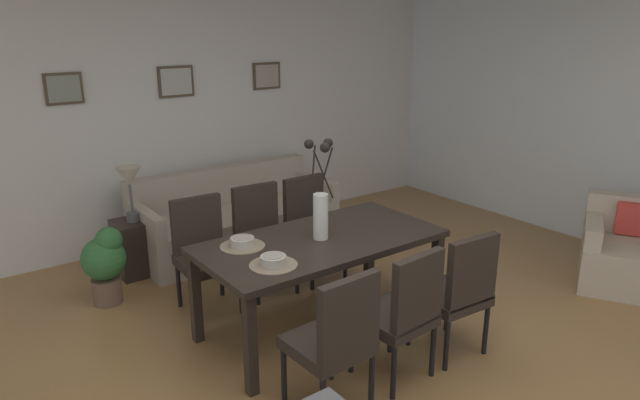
{
  "coord_description": "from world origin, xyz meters",
  "views": [
    {
      "loc": [
        -2.16,
        -2.42,
        2.26
      ],
      "look_at": [
        0.43,
        1.05,
        0.91
      ],
      "focal_mm": 32.07,
      "sensor_mm": 36.0,
      "label": 1
    }
  ],
  "objects": [
    {
      "name": "dining_chair_mid_right",
      "position": [
        0.72,
        1.57,
        0.51
      ],
      "size": [
        0.45,
        0.45,
        0.92
      ],
      "color": "black",
      "rests_on": "ground"
    },
    {
      "name": "framed_picture_left",
      "position": [
        -0.89,
        3.18,
        1.68
      ],
      "size": [
        0.33,
        0.03,
        0.29
      ],
      "color": "#473828"
    },
    {
      "name": "side_window_wall",
      "position": [
        3.65,
        0.4,
        1.3
      ],
      "size": [
        0.1,
        6.3,
        2.6
      ],
      "primitive_type": "cube",
      "color": "white",
      "rests_on": "ground"
    },
    {
      "name": "dining_chair_near_left",
      "position": [
        -0.33,
        -0.12,
        0.51
      ],
      "size": [
        0.45,
        0.45,
        0.92
      ],
      "color": "black",
      "rests_on": "ground"
    },
    {
      "name": "placemat_near_left",
      "position": [
        -0.35,
        0.52,
        0.74
      ],
      "size": [
        0.32,
        0.32,
        0.01
      ],
      "primitive_type": "cylinder",
      "color": "#7F705B",
      "rests_on": "dining_table"
    },
    {
      "name": "dining_chair_far_right",
      "position": [
        0.21,
        1.6,
        0.51
      ],
      "size": [
        0.47,
        0.47,
        0.92
      ],
      "color": "black",
      "rests_on": "ground"
    },
    {
      "name": "side_table",
      "position": [
        -0.58,
        2.56,
        0.26
      ],
      "size": [
        0.36,
        0.36,
        0.52
      ],
      "primitive_type": "cube",
      "color": "black",
      "rests_on": "ground"
    },
    {
      "name": "placemat_near_right",
      "position": [
        -0.35,
        0.93,
        0.74
      ],
      "size": [
        0.32,
        0.32,
        0.01
      ],
      "primitive_type": "cylinder",
      "color": "#7F705B",
      "rests_on": "dining_table"
    },
    {
      "name": "table_lamp",
      "position": [
        -0.58,
        2.56,
        0.89
      ],
      "size": [
        0.22,
        0.22,
        0.51
      ],
      "color": "#4C4C51",
      "rests_on": "side_table"
    },
    {
      "name": "potted_plant",
      "position": [
        -0.99,
        2.12,
        0.37
      ],
      "size": [
        0.36,
        0.36,
        0.67
      ],
      "color": "brown",
      "rests_on": "ground"
    },
    {
      "name": "back_wall_panel",
      "position": [
        0.0,
        3.25,
        1.3
      ],
      "size": [
        9.0,
        0.1,
        2.6
      ],
      "primitive_type": "cube",
      "color": "silver",
      "rests_on": "ground"
    },
    {
      "name": "framed_picture_right",
      "position": [
        1.27,
        3.18,
        1.68
      ],
      "size": [
        0.34,
        0.03,
        0.3
      ],
      "color": "#473828"
    },
    {
      "name": "dining_chair_far_left",
      "position": [
        0.21,
        -0.12,
        0.51
      ],
      "size": [
        0.47,
        0.47,
        0.92
      ],
      "color": "black",
      "rests_on": "ground"
    },
    {
      "name": "bowl_near_left",
      "position": [
        -0.35,
        0.52,
        0.78
      ],
      "size": [
        0.17,
        0.17,
        0.07
      ],
      "color": "#B2ADA3",
      "rests_on": "dining_table"
    },
    {
      "name": "dining_chair_near_right",
      "position": [
        -0.36,
        1.58,
        0.51
      ],
      "size": [
        0.46,
        0.46,
        0.92
      ],
      "color": "black",
      "rests_on": "ground"
    },
    {
      "name": "centerpiece_vase",
      "position": [
        0.19,
        0.72,
        1.02
      ],
      "size": [
        0.21,
        0.23,
        0.73
      ],
      "color": "silver",
      "rests_on": "dining_table"
    },
    {
      "name": "sofa",
      "position": [
        0.48,
        2.61,
        0.28
      ],
      "size": [
        2.04,
        0.84,
        0.8
      ],
      "color": "#A89E8E",
      "rests_on": "ground"
    },
    {
      "name": "framed_picture_center",
      "position": [
        0.19,
        3.18,
        1.68
      ],
      "size": [
        0.37,
        0.03,
        0.31
      ],
      "color": "#473828"
    },
    {
      "name": "dining_chair_mid_left",
      "position": [
        0.73,
        -0.14,
        0.51
      ],
      "size": [
        0.47,
        0.47,
        0.92
      ],
      "color": "black",
      "rests_on": "ground"
    },
    {
      "name": "dining_table",
      "position": [
        0.19,
        0.72,
        0.66
      ],
      "size": [
        1.8,
        0.91,
        0.74
      ],
      "color": "black",
      "rests_on": "ground"
    },
    {
      "name": "bowl_near_right",
      "position": [
        -0.35,
        0.93,
        0.78
      ],
      "size": [
        0.17,
        0.17,
        0.07
      ],
      "color": "#B2ADA3",
      "rests_on": "dining_table"
    },
    {
      "name": "armchair",
      "position": [
        2.88,
        -0.3,
        0.29
      ],
      "size": [
        1.09,
        1.09,
        0.75
      ],
      "color": "#B7A893",
      "rests_on": "ground"
    },
    {
      "name": "ground_plane",
      "position": [
        0.0,
        0.0,
        0.0
      ],
      "size": [
        9.0,
        9.0,
        0.0
      ],
      "primitive_type": "plane",
      "color": "olive"
    }
  ]
}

